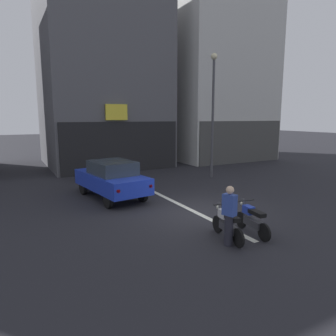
{
  "coord_description": "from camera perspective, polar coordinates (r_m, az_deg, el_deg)",
  "views": [
    {
      "loc": [
        -6.06,
        -8.95,
        3.48
      ],
      "look_at": [
        -0.15,
        2.0,
        1.4
      ],
      "focal_mm": 32.56,
      "sensor_mm": 36.0,
      "label": 1
    }
  ],
  "objects": [
    {
      "name": "ground_plane",
      "position": [
        11.35,
        5.51,
        -8.41
      ],
      "size": [
        120.0,
        120.0,
        0.0
      ],
      "primitive_type": "plane",
      "color": "#232328"
    },
    {
      "name": "lane_centre_line",
      "position": [
        16.5,
        -6.17,
        -2.73
      ],
      "size": [
        0.2,
        18.0,
        0.01
      ],
      "primitive_type": "cube",
      "color": "silver",
      "rests_on": "ground"
    },
    {
      "name": "building_mid_block",
      "position": [
        23.64,
        -12.42,
        16.09
      ],
      "size": [
        8.03,
        8.53,
        12.6
      ],
      "color": "#56565B",
      "rests_on": "ground"
    },
    {
      "name": "building_far_right",
      "position": [
        28.56,
        7.5,
        23.96
      ],
      "size": [
        8.14,
        9.53,
        21.33
      ],
      "color": "silver",
      "rests_on": "ground"
    },
    {
      "name": "car_blue_crossing_near",
      "position": [
        13.36,
        -10.51,
        -1.87
      ],
      "size": [
        2.31,
        4.3,
        1.64
      ],
      "color": "black",
      "rests_on": "ground"
    },
    {
      "name": "street_lamp",
      "position": [
        17.72,
        8.43,
        11.8
      ],
      "size": [
        0.36,
        0.36,
        6.97
      ],
      "color": "#47474C",
      "rests_on": "ground"
    },
    {
      "name": "motorcycle_white_row_leftmost",
      "position": [
        9.03,
        11.02,
        -10.24
      ],
      "size": [
        0.55,
        1.66,
        0.98
      ],
      "color": "black",
      "rests_on": "ground"
    },
    {
      "name": "motorcycle_blue_row_left_mid",
      "position": [
        9.58,
        15.44,
        -9.25
      ],
      "size": [
        0.55,
        1.66,
        0.98
      ],
      "color": "black",
      "rests_on": "ground"
    },
    {
      "name": "person_by_motorcycles",
      "position": [
        8.5,
        11.38,
        -8.68
      ],
      "size": [
        0.31,
        0.41,
        1.67
      ],
      "color": "#23232D",
      "rests_on": "ground"
    }
  ]
}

